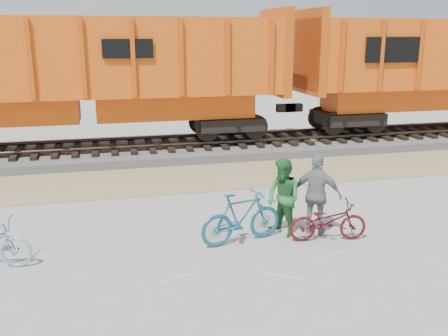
{
  "coord_description": "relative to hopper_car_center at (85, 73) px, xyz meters",
  "views": [
    {
      "loc": [
        -2.17,
        -9.03,
        4.29
      ],
      "look_at": [
        0.35,
        1.5,
        1.37
      ],
      "focal_mm": 40.0,
      "sensor_mm": 36.0,
      "label": 1
    }
  ],
  "objects": [
    {
      "name": "person_woman",
      "position": [
        4.96,
        -8.46,
        -2.1
      ],
      "size": [
        1.12,
        0.99,
        1.82
      ],
      "primitive_type": "imported",
      "rotation": [
        0.0,
        0.0,
        2.51
      ],
      "color": "gray",
      "rests_on": "ground"
    },
    {
      "name": "ground",
      "position": [
        2.76,
        -9.0,
        -3.01
      ],
      "size": [
        120.0,
        120.0,
        0.0
      ],
      "primitive_type": "plane",
      "color": "#9E9E99",
      "rests_on": "ground"
    },
    {
      "name": "bicycle_teal",
      "position": [
        3.24,
        -8.54,
        -2.45
      ],
      "size": [
        1.93,
        0.92,
        1.12
      ],
      "primitive_type": "imported",
      "rotation": [
        0.0,
        0.0,
        1.79
      ],
      "color": "#165875",
      "rests_on": "ground"
    },
    {
      "name": "hopper_car_center",
      "position": [
        0.0,
        0.0,
        0.0
      ],
      "size": [
        14.0,
        3.13,
        4.65
      ],
      "color": "black",
      "rests_on": "track"
    },
    {
      "name": "ballast_bed",
      "position": [
        2.76,
        0.0,
        -2.86
      ],
      "size": [
        120.0,
        4.0,
        0.3
      ],
      "primitive_type": "cube",
      "color": "slate",
      "rests_on": "ground"
    },
    {
      "name": "bicycle_maroon",
      "position": [
        5.06,
        -8.86,
        -2.57
      ],
      "size": [
        1.73,
        0.81,
        0.87
      ],
      "primitive_type": "imported",
      "rotation": [
        0.0,
        0.0,
        1.43
      ],
      "color": "#510F15",
      "rests_on": "ground"
    },
    {
      "name": "gravel_strip",
      "position": [
        2.76,
        -3.5,
        -3.0
      ],
      "size": [
        120.0,
        3.0,
        0.02
      ],
      "primitive_type": "cube",
      "color": "#9D8E61",
      "rests_on": "ground"
    },
    {
      "name": "track",
      "position": [
        2.76,
        0.0,
        -2.53
      ],
      "size": [
        120.0,
        2.6,
        0.24
      ],
      "color": "black",
      "rests_on": "ballast_bed"
    },
    {
      "name": "person_man",
      "position": [
        4.24,
        -8.34,
        -2.15
      ],
      "size": [
        0.93,
        1.02,
        1.71
      ],
      "primitive_type": "imported",
      "rotation": [
        0.0,
        0.0,
        -1.15
      ],
      "color": "#286832",
      "rests_on": "ground"
    }
  ]
}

